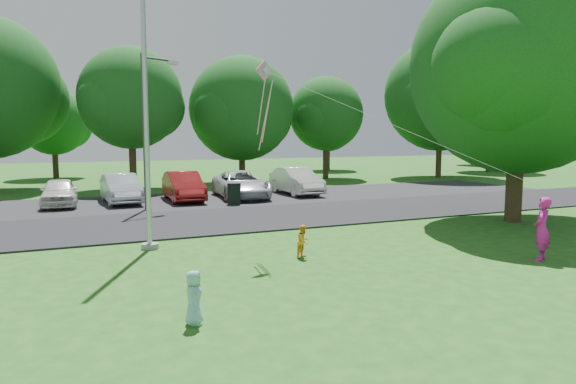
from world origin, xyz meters
name	(u,v)px	position (x,y,z in m)	size (l,w,h in m)	color
ground	(339,278)	(0.00, 0.00, 0.00)	(120.00, 120.00, 0.00)	#1E5416
park_road	(224,220)	(0.00, 9.00, 0.03)	(60.00, 6.00, 0.06)	black
parking_strip	(186,201)	(0.00, 15.50, 0.03)	(42.00, 7.00, 0.06)	black
flagpole	(146,105)	(-3.50, 5.00, 4.17)	(0.50, 0.50, 10.00)	#B7BABF
street_lamp	(149,117)	(-2.11, 13.06, 4.11)	(1.80, 0.96, 6.84)	#3F3F44
trash_can	(234,194)	(1.73, 13.00, 0.54)	(0.67, 0.67, 1.06)	black
big_tree	(520,70)	(10.02, 4.09, 5.75)	(8.91, 8.15, 10.01)	#332316
tree_row	(178,99)	(1.59, 24.23, 5.71)	(64.35, 11.94, 10.88)	#332316
horizon_trees	(183,124)	(4.06, 33.88, 4.30)	(77.46, 7.20, 7.02)	#332316
parked_cars	(200,186)	(0.78, 15.59, 0.77)	(13.79, 5.27, 1.48)	silver
woman	(542,229)	(5.77, -0.70, 0.85)	(0.62, 0.41, 1.70)	#D81C9B
child_yellow	(303,241)	(0.14, 2.19, 0.45)	(0.44, 0.34, 0.90)	orange
child_blue	(194,298)	(-3.80, -1.53, 0.49)	(0.47, 0.31, 0.97)	#83B9CA
kite	(273,90)	(-0.36, 3.08, 4.55)	(6.62, 4.16, 3.45)	pink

